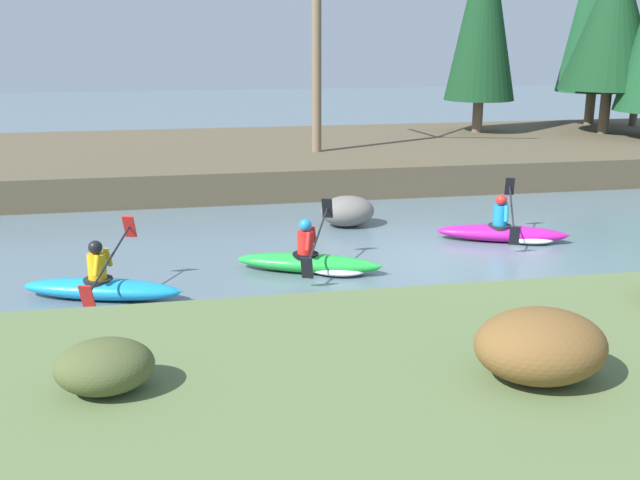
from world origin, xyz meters
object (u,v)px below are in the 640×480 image
kayaker_trailing (103,286)px  kayaker_lead (507,232)px  kayaker_middle (314,262)px  boulder_midstream (347,211)px

kayaker_trailing → kayaker_lead: bearing=31.9°
kayaker_middle → kayaker_lead: bearing=38.4°
kayaker_lead → kayaker_trailing: size_ratio=0.99×
kayaker_lead → kayaker_middle: same height
kayaker_middle → boulder_midstream: (1.35, 3.22, 0.15)m
kayaker_lead → kayaker_trailing: (-8.10, -2.06, 0.02)m
kayaker_middle → boulder_midstream: kayaker_middle is taller
kayaker_lead → kayaker_middle: size_ratio=1.00×
boulder_midstream → kayaker_trailing: bearing=-141.9°
kayaker_lead → boulder_midstream: kayaker_lead is taller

